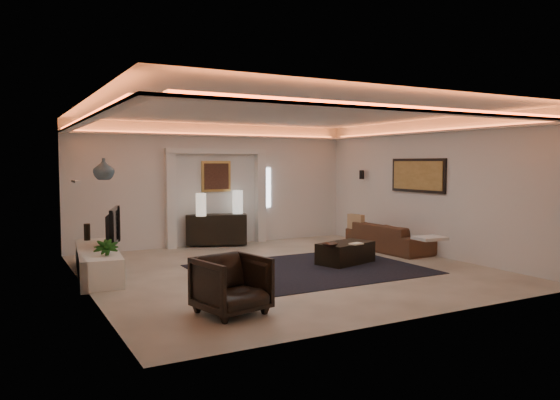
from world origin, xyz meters
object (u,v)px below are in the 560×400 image
sofa (389,237)px  console (216,229)px  coffee_table (345,253)px  armchair (231,285)px

sofa → console: bearing=48.4°
coffee_table → armchair: 3.98m
console → sofa: 4.02m
console → armchair: 5.76m
coffee_table → sofa: bearing=7.2°
console → coffee_table: bearing=-45.8°
sofa → armchair: bearing=117.0°
console → sofa: (3.13, -2.52, -0.09)m
coffee_table → armchair: (-3.34, -2.15, 0.18)m
sofa → coffee_table: (-1.72, -0.76, -0.10)m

